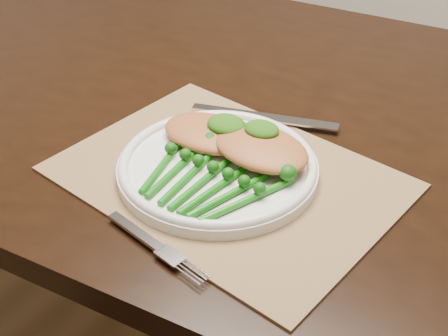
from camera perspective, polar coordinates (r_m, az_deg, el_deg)
The scene contains 10 objects.
dining_table at distance 1.26m, azimuth 1.21°, elevation -8.63°, with size 1.67×1.04×0.75m.
placemat at distance 0.85m, azimuth 0.34°, elevation -0.83°, with size 0.44×0.32×0.00m, color olive.
dinner_plate at distance 0.84m, azimuth -0.59°, elevation 0.16°, with size 0.27×0.27×0.02m.
knife at distance 0.97m, azimuth 2.39°, elevation 4.84°, with size 0.22×0.09×0.01m.
fork at distance 0.73m, azimuth -5.67°, elevation -7.51°, with size 0.17×0.05×0.01m.
chicken_fillet_left at distance 0.88m, azimuth -1.42°, elevation 3.22°, with size 0.14×0.09×0.03m, color #AE6332.
chicken_fillet_right at distance 0.84m, azimuth 3.34°, elevation 1.89°, with size 0.14×0.10×0.03m, color #AE6332.
pesto_dollop_left at distance 0.87m, azimuth 0.23°, elevation 3.99°, with size 0.06×0.05×0.02m, color #174209.
pesto_dollop_right at distance 0.85m, azimuth 3.47°, elevation 3.55°, with size 0.05×0.04×0.02m, color #174209.
broccolini_bundle at distance 0.80m, azimuth -1.89°, elevation -1.16°, with size 0.17×0.19×0.04m.
Camera 1 is at (0.33, -0.74, 1.26)m, focal length 50.00 mm.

